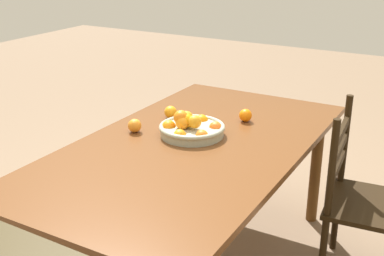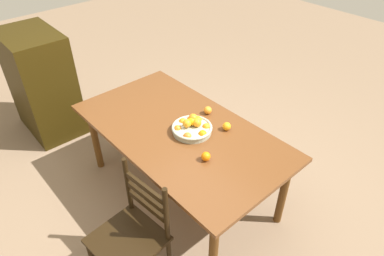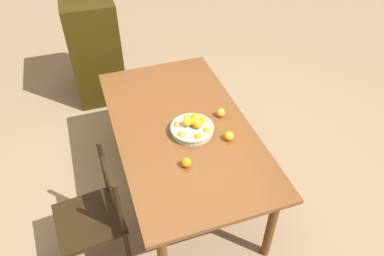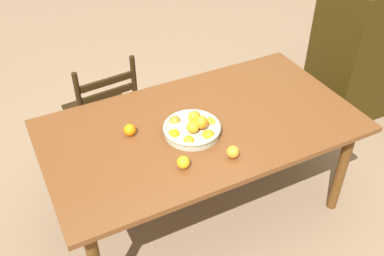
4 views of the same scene
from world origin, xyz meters
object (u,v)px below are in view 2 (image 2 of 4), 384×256
(cabinet, at_px, (42,84))
(orange_loose_0, at_px, (208,110))
(orange_loose_1, at_px, (206,156))
(orange_loose_2, at_px, (227,126))
(dining_table, at_px, (180,137))
(chair_near_window, at_px, (133,234))
(fruit_bowl, at_px, (192,127))

(cabinet, height_order, orange_loose_0, cabinet)
(orange_loose_1, bearing_deg, orange_loose_2, -68.17)
(cabinet, height_order, orange_loose_1, cabinet)
(dining_table, bearing_deg, orange_loose_1, 166.73)
(orange_loose_1, bearing_deg, cabinet, 9.44)
(dining_table, height_order, orange_loose_2, orange_loose_2)
(chair_near_window, bearing_deg, dining_table, 111.89)
(fruit_bowl, xyz_separation_m, orange_loose_2, (-0.17, -0.23, -0.01))
(chair_near_window, distance_m, orange_loose_0, 1.23)
(cabinet, xyz_separation_m, orange_loose_1, (-2.24, -0.37, 0.19))
(dining_table, bearing_deg, fruit_bowl, -146.73)
(orange_loose_0, height_order, orange_loose_2, same)
(fruit_bowl, height_order, orange_loose_1, fruit_bowl)
(chair_near_window, xyz_separation_m, orange_loose_1, (-0.02, -0.68, 0.34))
(orange_loose_1, bearing_deg, chair_near_window, 88.26)
(chair_near_window, distance_m, orange_loose_1, 0.76)
(fruit_bowl, distance_m, orange_loose_0, 0.30)
(chair_near_window, relative_size, orange_loose_0, 13.18)
(chair_near_window, xyz_separation_m, orange_loose_0, (0.41, -1.11, 0.34))
(dining_table, bearing_deg, orange_loose_0, -87.77)
(chair_near_window, bearing_deg, orange_loose_2, 91.97)
(cabinet, distance_m, fruit_bowl, 1.99)
(cabinet, distance_m, orange_loose_2, 2.23)
(fruit_bowl, relative_size, orange_loose_1, 4.78)
(cabinet, bearing_deg, fruit_bowl, -163.50)
(dining_table, relative_size, chair_near_window, 2.04)
(orange_loose_0, xyz_separation_m, orange_loose_1, (-0.43, 0.43, 0.00))
(cabinet, xyz_separation_m, orange_loose_2, (-2.09, -0.76, 0.19))
(chair_near_window, bearing_deg, orange_loose_1, 83.03)
(cabinet, distance_m, orange_loose_1, 2.28)
(fruit_bowl, height_order, orange_loose_2, fruit_bowl)
(dining_table, bearing_deg, chair_near_window, 117.12)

